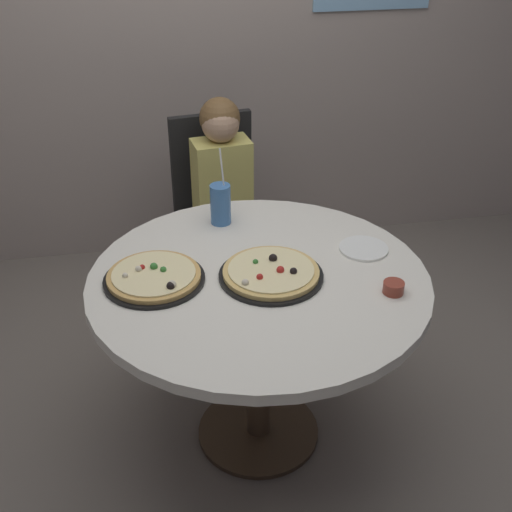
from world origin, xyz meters
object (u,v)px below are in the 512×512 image
object	(u,v)px
dining_table	(259,300)
pizza_cheese	(154,277)
pizza_veggie	(271,273)
diner_child	(227,227)
chair_wooden	(218,202)
soda_cup	(221,204)
plate_small	(364,249)
sauce_bowl	(394,288)

from	to	relation	value
dining_table	pizza_cheese	distance (m)	0.37
pizza_cheese	pizza_veggie	bearing A→B (deg)	-6.73
dining_table	diner_child	xyz separation A→B (m)	(0.01, 0.85, -0.16)
chair_wooden	soda_cup	distance (m)	0.69
soda_cup	plate_small	world-z (taller)	soda_cup
sauce_bowl	plate_small	xyz separation A→B (m)	(-0.01, 0.28, -0.02)
pizza_veggie	soda_cup	world-z (taller)	soda_cup
chair_wooden	pizza_cheese	xyz separation A→B (m)	(-0.34, -1.00, 0.24)
dining_table	diner_child	bearing A→B (deg)	89.33
dining_table	plate_small	size ratio (longest dim) A/B	6.55
dining_table	chair_wooden	size ratio (longest dim) A/B	1.24
dining_table	pizza_veggie	world-z (taller)	pizza_veggie
pizza_veggie	pizza_cheese	bearing A→B (deg)	173.27
chair_wooden	pizza_veggie	distance (m)	1.07
pizza_cheese	chair_wooden	bearing A→B (deg)	71.09
dining_table	soda_cup	size ratio (longest dim) A/B	3.83
diner_child	pizza_veggie	xyz separation A→B (m)	(0.03, -0.86, 0.28)
diner_child	pizza_cheese	world-z (taller)	diner_child
sauce_bowl	soda_cup	bearing A→B (deg)	129.84
plate_small	pizza_cheese	bearing A→B (deg)	-174.61
diner_child	plate_small	xyz separation A→B (m)	(0.40, -0.74, 0.27)
diner_child	soda_cup	distance (m)	0.57
pizza_veggie	chair_wooden	bearing A→B (deg)	92.86
chair_wooden	diner_child	size ratio (longest dim) A/B	0.88
plate_small	diner_child	bearing A→B (deg)	118.30
diner_child	sauce_bowl	xyz separation A→B (m)	(0.41, -1.03, 0.29)
chair_wooden	sauce_bowl	size ratio (longest dim) A/B	13.57
pizza_veggie	pizza_cheese	distance (m)	0.40
sauce_bowl	dining_table	bearing A→B (deg)	156.60
plate_small	dining_table	bearing A→B (deg)	-165.87
pizza_veggie	soda_cup	distance (m)	0.44
dining_table	diner_child	distance (m)	0.86
pizza_veggie	dining_table	bearing A→B (deg)	159.27
diner_child	plate_small	bearing A→B (deg)	-61.70
pizza_veggie	sauce_bowl	distance (m)	0.41
diner_child	sauce_bowl	size ratio (longest dim) A/B	15.46
soda_cup	diner_child	bearing A→B (deg)	79.21
chair_wooden	pizza_veggie	bearing A→B (deg)	-87.14
diner_child	chair_wooden	bearing A→B (deg)	96.93
dining_table	pizza_cheese	bearing A→B (deg)	174.94
soda_cup	pizza_cheese	bearing A→B (deg)	-126.61
pizza_cheese	plate_small	bearing A→B (deg)	5.39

